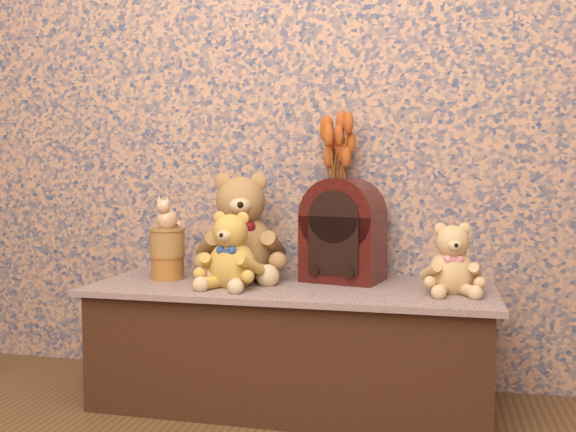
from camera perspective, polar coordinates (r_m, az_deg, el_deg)
name	(u,v)px	position (r m, az deg, el deg)	size (l,w,h in m)	color
display_shelf	(291,343)	(2.22, 0.30, -11.52)	(1.37, 0.57, 0.41)	#334968
teddy_large	(241,222)	(2.29, -4.32, -0.53)	(0.33, 0.39, 0.41)	#9B693C
teddy_medium	(232,246)	(2.12, -5.12, -2.77)	(0.22, 0.26, 0.27)	gold
teddy_small	(452,255)	(2.07, 14.67, -3.48)	(0.19, 0.23, 0.24)	tan
cathedral_radio	(343,229)	(2.23, 5.06, -1.23)	(0.27, 0.19, 0.37)	#340C09
ceramic_vase	(337,252)	(2.30, 4.50, -3.29)	(0.11, 0.11, 0.19)	tan
dried_stalks	(338,169)	(2.28, 4.54, 4.32)	(0.22, 0.22, 0.42)	#BC511E
biscuit_tin_lower	(168,267)	(2.31, -10.92, -4.61)	(0.12, 0.12, 0.09)	gold
biscuit_tin_upper	(167,242)	(2.30, -10.95, -2.36)	(0.13, 0.13, 0.10)	tan
cat_figurine	(167,212)	(2.29, -10.98, 0.34)	(0.09, 0.10, 0.12)	silver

